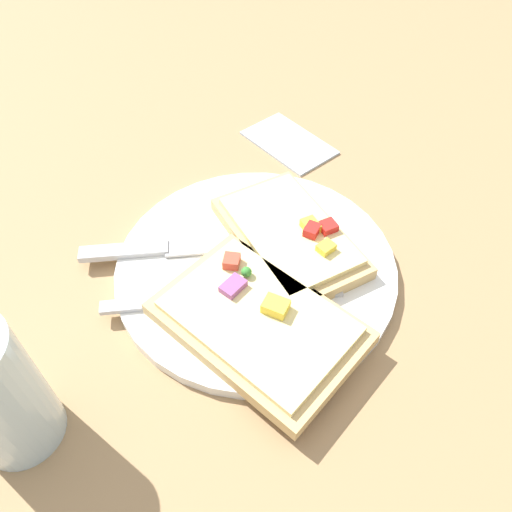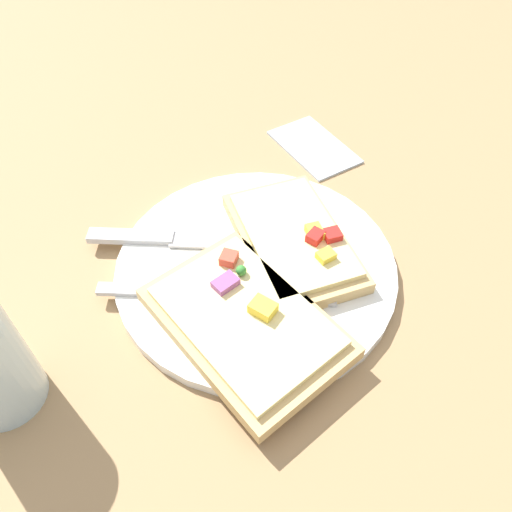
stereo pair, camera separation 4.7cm
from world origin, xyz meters
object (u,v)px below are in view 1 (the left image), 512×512
Objects in this scene: fork at (236,295)px; pizza_slice_corner at (258,321)px; knife at (178,247)px; plate at (256,267)px; napkin at (289,142)px; pizza_slice_main at (290,236)px.

fork is 0.04m from pizza_slice_corner.
knife is at bearing 172.39° from pizza_slice_corner.
plate is 0.21m from napkin.
knife is at bearing 107.33° from napkin.
pizza_slice_corner reaches higher than knife.
fork is 0.98× the size of knife.
plate is 1.54× the size of pizza_slice_main.
fork is 1.10× the size of pizza_slice_main.
fork is 1.04× the size of pizza_slice_corner.
knife is 1.12× the size of pizza_slice_main.
fork is (-0.02, 0.04, 0.01)m from plate.
pizza_slice_corner reaches higher than plate.
pizza_slice_corner is (-0.06, 0.09, -0.00)m from pizza_slice_main.
pizza_slice_main is at bearing -92.16° from plate.
napkin is at bearing 51.58° from knife.
plate is at bearing 99.80° from pizza_slice_main.
plate is 0.08m from knife.
pizza_slice_corner is at bearing -55.34° from knife.
pizza_slice_main is at bearing -1.97° from knife.
napkin is at bearing -51.70° from plate.
plate is at bearing -19.59° from knife.
knife is at bearing 65.74° from pizza_slice_main.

